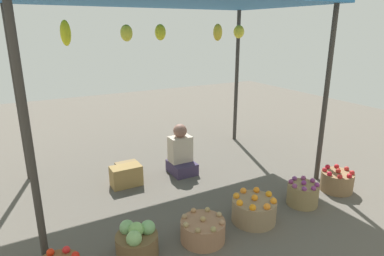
{
  "coord_description": "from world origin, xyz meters",
  "views": [
    {
      "loc": [
        -1.97,
        -4.16,
        2.19
      ],
      "look_at": [
        0.0,
        -0.59,
        0.95
      ],
      "focal_mm": 31.11,
      "sensor_mm": 36.0,
      "label": 1
    }
  ],
  "objects_px": {
    "wooden_crate_near_vendor": "(128,172)",
    "basket_cabbages": "(137,241)",
    "basket_red_apples": "(337,181)",
    "vendor_person": "(181,154)",
    "basket_purple_onions": "(303,194)",
    "wooden_crate_stacked_rear": "(126,176)",
    "basket_potatoes": "(203,230)",
    "basket_oranges": "(254,210)"
  },
  "relations": [
    {
      "from": "vendor_person",
      "to": "basket_purple_onions",
      "type": "height_order",
      "value": "vendor_person"
    },
    {
      "from": "basket_cabbages",
      "to": "basket_potatoes",
      "type": "bearing_deg",
      "value": -8.13
    },
    {
      "from": "vendor_person",
      "to": "basket_purple_onions",
      "type": "xyz_separation_m",
      "value": [
        0.92,
        -1.63,
        -0.15
      ]
    },
    {
      "from": "basket_purple_onions",
      "to": "wooden_crate_near_vendor",
      "type": "xyz_separation_m",
      "value": [
        -1.73,
        1.77,
        -0.02
      ]
    },
    {
      "from": "basket_cabbages",
      "to": "wooden_crate_stacked_rear",
      "type": "xyz_separation_m",
      "value": [
        0.39,
        1.53,
        -0.01
      ]
    },
    {
      "from": "wooden_crate_near_vendor",
      "to": "basket_potatoes",
      "type": "bearing_deg",
      "value": -83.06
    },
    {
      "from": "wooden_crate_stacked_rear",
      "to": "basket_cabbages",
      "type": "bearing_deg",
      "value": -104.38
    },
    {
      "from": "vendor_person",
      "to": "wooden_crate_near_vendor",
      "type": "xyz_separation_m",
      "value": [
        -0.81,
        0.14,
        -0.17
      ]
    },
    {
      "from": "basket_oranges",
      "to": "basket_red_apples",
      "type": "distance_m",
      "value": 1.5
    },
    {
      "from": "basket_oranges",
      "to": "basket_purple_onions",
      "type": "bearing_deg",
      "value": 0.02
    },
    {
      "from": "basket_cabbages",
      "to": "basket_red_apples",
      "type": "bearing_deg",
      "value": -0.51
    },
    {
      "from": "basket_cabbages",
      "to": "basket_purple_onions",
      "type": "height_order",
      "value": "basket_cabbages"
    },
    {
      "from": "wooden_crate_near_vendor",
      "to": "vendor_person",
      "type": "bearing_deg",
      "value": -9.72
    },
    {
      "from": "wooden_crate_near_vendor",
      "to": "wooden_crate_stacked_rear",
      "type": "relative_size",
      "value": 0.74
    },
    {
      "from": "basket_cabbages",
      "to": "basket_purple_onions",
      "type": "xyz_separation_m",
      "value": [
        2.21,
        -0.07,
        -0.01
      ]
    },
    {
      "from": "basket_potatoes",
      "to": "wooden_crate_near_vendor",
      "type": "height_order",
      "value": "basket_potatoes"
    },
    {
      "from": "basket_red_apples",
      "to": "wooden_crate_near_vendor",
      "type": "relative_size",
      "value": 1.35
    },
    {
      "from": "basket_cabbages",
      "to": "basket_oranges",
      "type": "height_order",
      "value": "basket_cabbages"
    },
    {
      "from": "basket_potatoes",
      "to": "wooden_crate_near_vendor",
      "type": "relative_size",
      "value": 1.5
    },
    {
      "from": "basket_cabbages",
      "to": "wooden_crate_near_vendor",
      "type": "xyz_separation_m",
      "value": [
        0.48,
        1.7,
        -0.03
      ]
    },
    {
      "from": "basket_purple_onions",
      "to": "wooden_crate_stacked_rear",
      "type": "height_order",
      "value": "basket_purple_onions"
    },
    {
      "from": "basket_cabbages",
      "to": "basket_potatoes",
      "type": "xyz_separation_m",
      "value": [
        0.7,
        -0.1,
        -0.04
      ]
    },
    {
      "from": "basket_purple_onions",
      "to": "basket_red_apples",
      "type": "bearing_deg",
      "value": 3.46
    },
    {
      "from": "basket_cabbages",
      "to": "basket_potatoes",
      "type": "distance_m",
      "value": 0.71
    },
    {
      "from": "basket_potatoes",
      "to": "basket_purple_onions",
      "type": "distance_m",
      "value": 1.51
    },
    {
      "from": "basket_oranges",
      "to": "basket_red_apples",
      "type": "bearing_deg",
      "value": 1.64
    },
    {
      "from": "basket_oranges",
      "to": "wooden_crate_near_vendor",
      "type": "height_order",
      "value": "basket_oranges"
    },
    {
      "from": "basket_red_apples",
      "to": "wooden_crate_stacked_rear",
      "type": "bearing_deg",
      "value": 148.21
    },
    {
      "from": "basket_cabbages",
      "to": "vendor_person",
      "type": "bearing_deg",
      "value": 50.45
    },
    {
      "from": "basket_oranges",
      "to": "wooden_crate_stacked_rear",
      "type": "relative_size",
      "value": 1.2
    },
    {
      "from": "basket_potatoes",
      "to": "basket_oranges",
      "type": "height_order",
      "value": "basket_oranges"
    },
    {
      "from": "basket_cabbages",
      "to": "basket_red_apples",
      "type": "distance_m",
      "value": 2.91
    },
    {
      "from": "vendor_person",
      "to": "basket_oranges",
      "type": "bearing_deg",
      "value": -85.64
    },
    {
      "from": "wooden_crate_stacked_rear",
      "to": "basket_purple_onions",
      "type": "bearing_deg",
      "value": -41.49
    },
    {
      "from": "basket_oranges",
      "to": "wooden_crate_near_vendor",
      "type": "xyz_separation_m",
      "value": [
        -0.93,
        1.77,
        -0.02
      ]
    },
    {
      "from": "basket_potatoes",
      "to": "basket_oranges",
      "type": "bearing_deg",
      "value": 2.49
    },
    {
      "from": "basket_cabbages",
      "to": "wooden_crate_stacked_rear",
      "type": "bearing_deg",
      "value": 75.62
    },
    {
      "from": "wooden_crate_near_vendor",
      "to": "basket_cabbages",
      "type": "bearing_deg",
      "value": -105.78
    },
    {
      "from": "basket_cabbages",
      "to": "wooden_crate_near_vendor",
      "type": "bearing_deg",
      "value": 74.22
    },
    {
      "from": "vendor_person",
      "to": "wooden_crate_near_vendor",
      "type": "bearing_deg",
      "value": 170.28
    },
    {
      "from": "wooden_crate_stacked_rear",
      "to": "basket_potatoes",
      "type": "bearing_deg",
      "value": -79.38
    },
    {
      "from": "vendor_person",
      "to": "wooden_crate_stacked_rear",
      "type": "distance_m",
      "value": 0.91
    }
  ]
}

